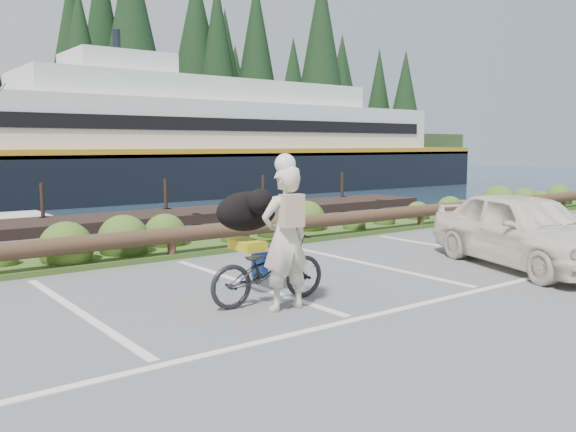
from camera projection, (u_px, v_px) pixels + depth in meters
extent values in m
plane|color=#575759|center=(335.00, 313.00, 7.78)|extent=(72.00, 72.00, 0.00)
cube|color=#3D5B21|center=(156.00, 251.00, 11.97)|extent=(34.00, 1.60, 0.10)
imported|color=black|center=(268.00, 269.00, 8.21)|extent=(1.78, 0.71, 0.92)
imported|color=beige|center=(285.00, 238.00, 7.82)|extent=(0.71, 0.48, 1.87)
ellipsoid|color=black|center=(247.00, 211.00, 8.59)|extent=(0.53, 0.99, 0.56)
imported|color=silver|center=(524.00, 230.00, 10.61)|extent=(2.75, 4.19, 1.33)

